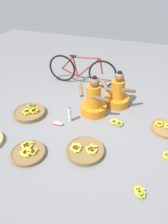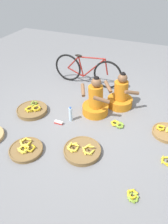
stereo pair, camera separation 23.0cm
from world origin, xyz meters
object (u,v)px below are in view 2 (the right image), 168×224
Objects in this scene: water_bottle at (71,114)px; loose_bananas_back_right at (118,124)px; banana_basket_front_center at (32,110)px; loose_bananas_near_bicycle at (167,161)px; banana_basket_mid_left at (26,149)px; banana_basket_near_vendor at (82,150)px; banana_basket_mid_right at (167,132)px; vendor_woman_front at (95,102)px; loose_bananas_back_left at (133,196)px; bicycle_leaning at (87,71)px; vendor_woman_behind at (120,96)px; packet_carton_stack at (59,122)px.

loose_bananas_back_right is at bearing 12.87° from water_bottle.
banana_basket_front_center is 2.67m from loose_bananas_near_bicycle.
banana_basket_near_vendor reaches higher than banana_basket_mid_left.
loose_bananas_near_bicycle is at bearing 16.86° from banana_basket_mid_left.
vendor_woman_front is at bearing 175.62° from banana_basket_mid_right.
banana_basket_front_center is at bearing -158.30° from vendor_woman_front.
banana_basket_front_center reaches higher than loose_bananas_back_left.
bicycle_leaning is 2.31m from banana_basket_near_vendor.
vendor_woman_behind is 2.49× the size of water_bottle.
water_bottle is 0.27m from packet_carton_stack.
banana_basket_mid_left is at bearing -115.33° from vendor_woman_front.
loose_bananas_back_right reaches higher than packet_carton_stack.
packet_carton_stack is (0.67, -0.12, -0.02)m from banana_basket_front_center.
packet_carton_stack is (-1.62, 0.96, 0.00)m from loose_bananas_back_left.
banana_basket_near_vendor is 1.33m from loose_bananas_near_bicycle.
banana_basket_near_vendor is 1.03m from loose_bananas_back_left.
bicycle_leaning is (-0.61, 1.06, 0.09)m from vendor_woman_front.
vendor_woman_front is 1.06× the size of vendor_woman_behind.
vendor_woman_behind reaches higher than bicycle_leaning.
bicycle_leaning is 6.00× the size of loose_bananas_back_right.
packet_carton_stack is at bearing 174.97° from loose_bananas_near_bicycle.
loose_bananas_near_bicycle is at bearing -6.34° from banana_basket_front_center.
vendor_woman_front is at bearing 49.75° from water_bottle.
banana_basket_front_center is 0.68m from packet_carton_stack.
banana_basket_near_vendor is 2.73× the size of loose_bananas_back_left.
vendor_woman_behind is 1.17m from bicycle_leaning.
bicycle_leaning reaches higher than loose_bananas_back_right.
banana_basket_front_center is 2.76× the size of loose_bananas_back_left.
banana_basket_front_center is 1.12× the size of banana_basket_mid_left.
banana_basket_mid_right is at bearing 32.33° from banana_basket_mid_left.
banana_basket_mid_right is at bearing 78.48° from loose_bananas_back_left.
banana_basket_near_vendor is at bearing 20.94° from banana_basket_mid_left.
water_bottle is at bearing -130.25° from vendor_woman_front.
vendor_woman_front is 1.29m from banana_basket_front_center.
banana_basket_mid_left is at bearing -119.68° from vendor_woman_behind.
bicycle_leaning is at bearing 69.26° from banana_basket_front_center.
banana_basket_mid_right is 1.83× the size of loose_bananas_back_right.
vendor_woman_behind is at bearing 102.52° from loose_bananas_back_right.
banana_basket_front_center is 3.69× the size of packet_carton_stack.
vendor_woman_front reaches higher than banana_basket_mid_right.
banana_basket_front_center is 1.01× the size of banana_basket_near_vendor.
loose_bananas_back_right is (-0.94, 0.56, -0.00)m from loose_bananas_near_bicycle.
banana_basket_mid_left reaches higher than loose_bananas_back_left.
vendor_woman_front is at bearing 64.67° from banana_basket_mid_left.
water_bottle is (0.32, 1.00, 0.10)m from banana_basket_mid_left.
vendor_woman_front is 1.67m from loose_bananas_near_bicycle.
banana_basket_mid_right is at bearing -4.38° from vendor_woman_front.
vendor_woman_front is at bearing -131.40° from vendor_woman_behind.
banana_basket_front_center reaches higher than loose_bananas_back_right.
banana_basket_near_vendor is (0.85, 0.33, 0.00)m from banana_basket_mid_left.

